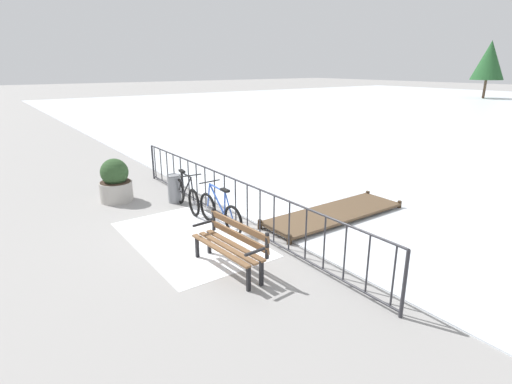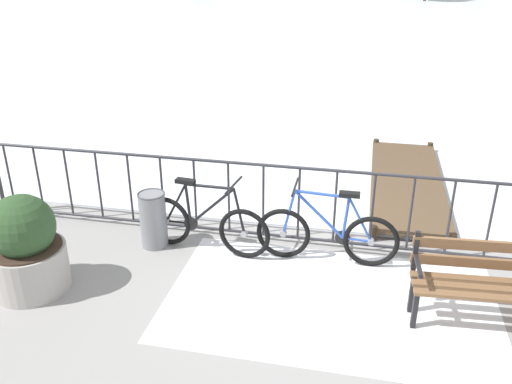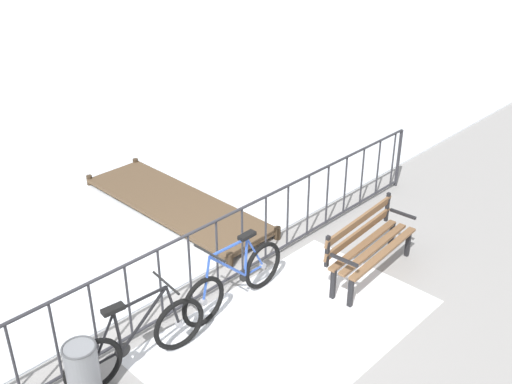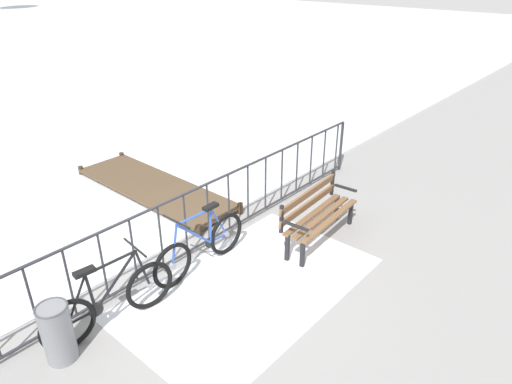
{
  "view_description": "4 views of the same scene",
  "coord_description": "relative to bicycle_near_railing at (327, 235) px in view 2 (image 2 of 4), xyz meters",
  "views": [
    {
      "loc": [
        7.27,
        -4.52,
        3.41
      ],
      "look_at": [
        1.01,
        -0.01,
        0.97
      ],
      "focal_mm": 28.18,
      "sensor_mm": 36.0,
      "label": 1
    },
    {
      "loc": [
        0.53,
        -6.07,
        3.48
      ],
      "look_at": [
        -0.65,
        -0.57,
        0.94
      ],
      "focal_mm": 37.71,
      "sensor_mm": 36.0,
      "label": 2
    },
    {
      "loc": [
        -4.07,
        -4.85,
        4.79
      ],
      "look_at": [
        1.26,
        0.31,
        0.96
      ],
      "focal_mm": 42.24,
      "sensor_mm": 36.0,
      "label": 3
    },
    {
      "loc": [
        -3.43,
        -4.55,
        4.01
      ],
      "look_at": [
        1.26,
        -0.47,
        0.86
      ],
      "focal_mm": 32.22,
      "sensor_mm": 36.0,
      "label": 4
    }
  ],
  "objects": [
    {
      "name": "planter_with_shrub",
      "position": [
        -3.17,
        -1.26,
        0.15
      ],
      "size": [
        0.83,
        0.83,
        1.13
      ],
      "color": "#ADA8A0",
      "rests_on": "ground"
    },
    {
      "name": "trash_bin",
      "position": [
        -2.19,
        -0.06,
        0.0
      ],
      "size": [
        0.35,
        0.35,
        0.73
      ],
      "color": "gray",
      "rests_on": "ground"
    },
    {
      "name": "snow_patch",
      "position": [
        0.13,
        -0.83,
        -0.36
      ],
      "size": [
        3.54,
        2.13,
        0.01
      ],
      "primitive_type": "cube",
      "color": "white",
      "rests_on": "ground"
    },
    {
      "name": "park_bench",
      "position": [
        1.72,
        -0.79,
        0.14
      ],
      "size": [
        1.63,
        0.59,
        0.89
      ],
      "color": "brown",
      "rests_on": "ground"
    },
    {
      "name": "frozen_pond",
      "position": [
        -0.17,
        28.77,
        -0.35
      ],
      "size": [
        80.0,
        56.0,
        0.03
      ],
      "primitive_type": "cube",
      "color": "silver",
      "rests_on": "ground"
    },
    {
      "name": "ground_plane",
      "position": [
        -0.17,
        0.37,
        -0.37
      ],
      "size": [
        160.0,
        160.0,
        0.0
      ],
      "primitive_type": "plane",
      "color": "gray"
    },
    {
      "name": "bicycle_near_railing",
      "position": [
        0.0,
        0.0,
        0.0
      ],
      "size": [
        1.71,
        0.52,
        0.97
      ],
      "color": "black",
      "rests_on": "ground"
    },
    {
      "name": "railing_fence",
      "position": [
        -0.17,
        0.37,
        0.19
      ],
      "size": [
        9.06,
        0.06,
        1.07
      ],
      "color": "#2D2D33",
      "rests_on": "ground"
    },
    {
      "name": "bicycle_second",
      "position": [
        -1.52,
        -0.06,
        0.0
      ],
      "size": [
        1.71,
        0.52,
        0.97
      ],
      "color": "black",
      "rests_on": "ground"
    },
    {
      "name": "wooden_dock",
      "position": [
        1.05,
        2.46,
        -0.25
      ],
      "size": [
        1.1,
        3.68,
        0.2
      ],
      "color": "brown",
      "rests_on": "ground"
    }
  ]
}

